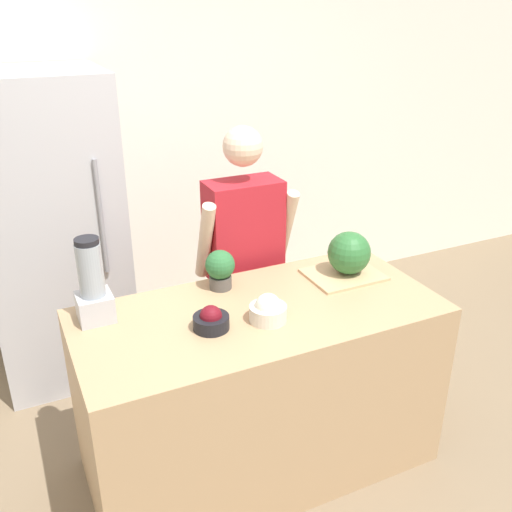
{
  "coord_description": "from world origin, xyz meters",
  "views": [
    {
      "loc": [
        -0.97,
        -1.64,
        2.17
      ],
      "look_at": [
        0.0,
        0.43,
        1.14
      ],
      "focal_mm": 40.0,
      "sensor_mm": 36.0,
      "label": 1
    }
  ],
  "objects": [
    {
      "name": "person",
      "position": [
        0.18,
        0.97,
        0.81
      ],
      "size": [
        0.54,
        0.26,
        1.59
      ],
      "color": "#333338",
      "rests_on": "ground_plane"
    },
    {
      "name": "bowl_cherries",
      "position": [
        -0.26,
        0.33,
        0.93
      ],
      "size": [
        0.16,
        0.16,
        0.11
      ],
      "color": "black",
      "rests_on": "counter_island"
    },
    {
      "name": "refrigerator",
      "position": [
        -0.73,
        1.69,
        0.92
      ],
      "size": [
        0.77,
        0.76,
        1.83
      ],
      "color": "#B7B7BC",
      "rests_on": "ground_plane"
    },
    {
      "name": "blender",
      "position": [
        -0.68,
        0.62,
        1.05
      ],
      "size": [
        0.15,
        0.15,
        0.38
      ],
      "color": "#B7B7BC",
      "rests_on": "counter_island"
    },
    {
      "name": "potted_plant",
      "position": [
        -0.08,
        0.66,
        0.99
      ],
      "size": [
        0.14,
        0.14,
        0.2
      ],
      "color": "#514C47",
      "rests_on": "counter_island"
    },
    {
      "name": "watermelon",
      "position": [
        0.56,
        0.52,
        1.01
      ],
      "size": [
        0.22,
        0.22,
        0.22
      ],
      "color": "#2D6B33",
      "rests_on": "cutting_board"
    },
    {
      "name": "cutting_board",
      "position": [
        0.53,
        0.52,
        0.89
      ],
      "size": [
        0.37,
        0.29,
        0.01
      ],
      "color": "tan",
      "rests_on": "counter_island"
    },
    {
      "name": "counter_island",
      "position": [
        0.0,
        0.39,
        0.44
      ],
      "size": [
        1.66,
        0.78,
        0.89
      ],
      "color": "tan",
      "rests_on": "ground_plane"
    },
    {
      "name": "bowl_cream",
      "position": [
        -0.01,
        0.29,
        0.94
      ],
      "size": [
        0.16,
        0.16,
        0.13
      ],
      "color": "beige",
      "rests_on": "counter_island"
    },
    {
      "name": "wall_back",
      "position": [
        0.0,
        2.11,
        1.3
      ],
      "size": [
        8.0,
        0.06,
        2.6
      ],
      "color": "white",
      "rests_on": "ground_plane"
    }
  ]
}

